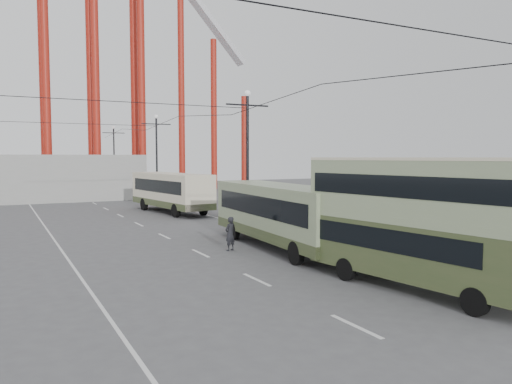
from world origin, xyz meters
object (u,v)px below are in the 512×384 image
single_decker_green (280,213)px  single_decker_cream (171,191)px  double_decker_bus (418,217)px  pedestrian (230,234)px

single_decker_green → single_decker_cream: bearing=92.9°
double_decker_bus → pedestrian: double_decker_bus is taller
single_decker_green → pedestrian: bearing=170.9°
pedestrian → double_decker_bus: bearing=80.0°
single_decker_cream → pedestrian: single_decker_cream is taller
single_decker_cream → pedestrian: 18.53m
double_decker_bus → single_decker_cream: bearing=81.9°
single_decker_green → pedestrian: single_decker_green is taller
single_decker_cream → double_decker_bus: bearing=-97.3°
single_decker_green → single_decker_cream: 18.87m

